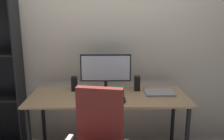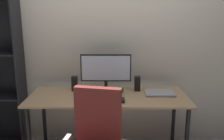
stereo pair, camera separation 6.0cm
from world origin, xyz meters
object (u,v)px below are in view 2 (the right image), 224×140
object	(u,v)px
speaker_left	(75,83)
keyboard	(101,100)
desk	(108,103)
mouse	(122,100)
laptop	(159,93)
monitor	(106,70)
coffee_mug	(118,91)
speaker_right	(137,84)

from	to	relation	value
speaker_left	keyboard	bearing A→B (deg)	-47.29
desk	mouse	bearing A→B (deg)	-51.37
speaker_left	desk	bearing A→B (deg)	-24.44
desk	mouse	xyz separation A→B (m)	(0.14, -0.18, 0.10)
keyboard	mouse	size ratio (longest dim) A/B	3.02
keyboard	laptop	world-z (taller)	laptop
monitor	mouse	bearing A→B (deg)	-64.62
keyboard	laptop	xyz separation A→B (m)	(0.64, 0.23, 0.00)
monitor	keyboard	distance (m)	0.43
laptop	speaker_left	xyz separation A→B (m)	(-0.96, 0.11, 0.07)
monitor	desk	bearing A→B (deg)	-81.08
speaker_left	coffee_mug	bearing A→B (deg)	-14.64
laptop	speaker_left	size ratio (longest dim) A/B	1.88
desk	coffee_mug	size ratio (longest dim) A/B	16.66
laptop	speaker_right	xyz separation A→B (m)	(-0.24, 0.11, 0.07)
keyboard	coffee_mug	size ratio (longest dim) A/B	2.82
monitor	mouse	world-z (taller)	monitor
speaker_right	keyboard	bearing A→B (deg)	-139.04
laptop	desk	bearing A→B (deg)	-173.84
desk	keyboard	size ratio (longest dim) A/B	5.91
laptop	speaker_right	bearing A→B (deg)	154.03
coffee_mug	mouse	bearing A→B (deg)	-81.67
keyboard	speaker_left	world-z (taller)	speaker_left
mouse	laptop	world-z (taller)	mouse
keyboard	mouse	world-z (taller)	mouse
monitor	coffee_mug	distance (m)	0.28
coffee_mug	speaker_right	xyz separation A→B (m)	(0.22, 0.13, 0.04)
desk	laptop	world-z (taller)	laptop
mouse	laptop	bearing A→B (deg)	32.80
coffee_mug	speaker_right	distance (m)	0.26
monitor	laptop	bearing A→B (deg)	-11.55
mouse	speaker_left	size ratio (longest dim) A/B	0.56
keyboard	monitor	bearing A→B (deg)	84.67
desk	monitor	distance (m)	0.38
desk	speaker_right	world-z (taller)	speaker_right
desk	laptop	distance (m)	0.58
keyboard	speaker_left	distance (m)	0.48
monitor	keyboard	bearing A→B (deg)	-96.39
keyboard	laptop	size ratio (longest dim) A/B	0.91
speaker_left	mouse	bearing A→B (deg)	-33.82
speaker_right	speaker_left	bearing A→B (deg)	180.00
coffee_mug	speaker_right	size ratio (longest dim) A/B	0.60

